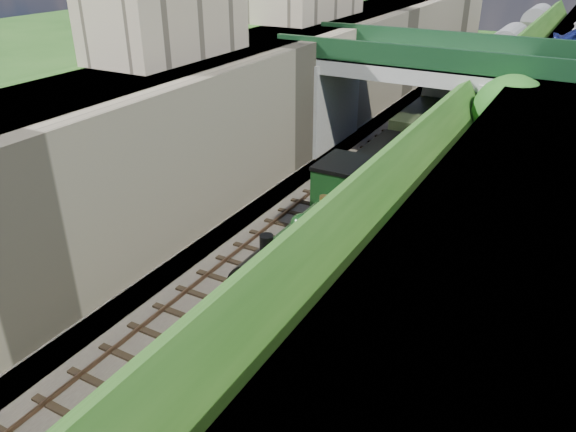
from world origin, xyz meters
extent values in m
plane|color=#1E4714|center=(0.00, 0.00, 0.00)|extent=(160.00, 160.00, 0.00)
cube|color=#473F38|center=(0.00, 20.00, 0.10)|extent=(10.00, 90.00, 0.20)
cube|color=#756B56|center=(-5.50, 20.00, 3.50)|extent=(1.00, 90.00, 7.00)
cube|color=#262628|center=(-9.00, 20.00, 3.50)|extent=(6.00, 90.00, 7.00)
cube|color=#1E4714|center=(5.00, 20.00, 2.70)|extent=(4.02, 90.00, 6.36)
sphere|color=#194C14|center=(4.69, 2.21, 2.39)|extent=(1.54, 1.54, 1.54)
sphere|color=#194C14|center=(4.62, 4.71, 2.28)|extent=(1.63, 1.63, 1.63)
sphere|color=#194C14|center=(6.12, 7.80, 4.72)|extent=(1.76, 1.76, 1.76)
sphere|color=#194C14|center=(3.87, 11.20, 1.07)|extent=(1.91, 1.91, 1.91)
sphere|color=#194C14|center=(4.74, 14.86, 2.48)|extent=(2.35, 2.35, 2.35)
sphere|color=#194C14|center=(4.50, 16.37, 2.09)|extent=(1.82, 1.82, 1.82)
sphere|color=#194C14|center=(3.87, 19.57, 1.07)|extent=(1.97, 1.97, 1.97)
sphere|color=#194C14|center=(5.52, 24.00, 3.74)|extent=(1.79, 1.79, 1.79)
sphere|color=#194C14|center=(6.07, 25.80, 4.63)|extent=(2.05, 2.05, 2.05)
sphere|color=#194C14|center=(5.64, 28.25, 3.94)|extent=(1.94, 1.94, 1.94)
sphere|color=#194C14|center=(4.65, 32.24, 2.34)|extent=(2.28, 2.28, 2.28)
sphere|color=#194C14|center=(4.46, 35.37, 2.03)|extent=(1.23, 1.23, 1.23)
sphere|color=#194C14|center=(5.45, 38.71, 3.63)|extent=(2.39, 2.39, 2.39)
sphere|color=#194C14|center=(5.76, 41.84, 4.14)|extent=(1.52, 1.52, 1.52)
sphere|color=#194C14|center=(6.20, 44.30, 4.86)|extent=(2.10, 2.10, 2.10)
sphere|color=#194C14|center=(4.39, 46.30, 1.92)|extent=(1.82, 1.82, 1.82)
sphere|color=#194C14|center=(4.87, 50.50, 2.69)|extent=(1.79, 1.79, 1.79)
sphere|color=#194C14|center=(5.57, 52.43, 3.83)|extent=(1.82, 1.82, 1.82)
sphere|color=#194C14|center=(5.80, 55.04, 4.20)|extent=(1.87, 1.87, 1.87)
sphere|color=#194C14|center=(4.39, 58.75, 1.91)|extent=(2.30, 2.30, 2.30)
sphere|color=#194C14|center=(5.21, 62.58, 3.24)|extent=(1.47, 1.47, 1.47)
cube|color=black|center=(-2.00, 20.00, 0.24)|extent=(2.50, 90.00, 0.07)
cube|color=brown|center=(-2.72, 20.00, 0.33)|extent=(0.08, 90.00, 0.14)
cube|color=brown|center=(-1.28, 20.00, 0.33)|extent=(0.08, 90.00, 0.14)
cube|color=black|center=(1.20, 20.00, 0.24)|extent=(2.50, 90.00, 0.07)
cube|color=brown|center=(0.48, 20.00, 0.33)|extent=(0.08, 90.00, 0.14)
cube|color=brown|center=(1.92, 20.00, 0.33)|extent=(0.08, 90.00, 0.14)
cube|color=gray|center=(0.50, 24.00, 5.70)|extent=(16.00, 6.00, 0.90)
cube|color=#153A1E|center=(0.50, 21.15, 6.65)|extent=(16.00, 0.30, 1.20)
cube|color=#153A1E|center=(0.50, 26.85, 6.65)|extent=(16.00, 0.30, 1.20)
cube|color=gray|center=(-5.50, 24.00, 2.85)|extent=(1.40, 6.40, 5.70)
cube|color=gray|center=(5.20, 24.00, 2.85)|extent=(2.40, 6.40, 5.70)
cube|color=gray|center=(-9.50, 14.00, 9.00)|extent=(4.00, 8.00, 4.00)
cylinder|color=black|center=(5.80, 19.81, 2.20)|extent=(0.30, 0.30, 4.40)
sphere|color=#194C14|center=(5.80, 19.81, 4.80)|extent=(3.60, 3.60, 3.60)
sphere|color=#194C14|center=(6.30, 20.61, 4.20)|extent=(2.40, 2.40, 2.40)
cube|color=black|center=(1.20, 8.33, 0.50)|extent=(2.40, 8.40, 0.60)
cube|color=black|center=(1.20, 9.33, 1.05)|extent=(2.70, 10.00, 0.35)
cube|color=maroon|center=(1.20, 4.23, 0.95)|extent=(2.70, 0.25, 0.70)
cylinder|color=black|center=(1.20, 8.53, 2.35)|extent=(1.90, 5.60, 1.90)
cylinder|color=black|center=(1.20, 5.23, 2.35)|extent=(1.96, 1.80, 1.96)
cylinder|color=white|center=(1.20, 4.25, 2.35)|extent=(1.10, 0.05, 1.10)
cylinder|color=black|center=(1.20, 5.23, 3.55)|extent=(0.44, 0.44, 0.90)
sphere|color=black|center=(1.20, 7.53, 3.35)|extent=(0.76, 0.76, 0.76)
cylinder|color=#A57F33|center=(1.20, 9.33, 3.45)|extent=(0.32, 0.32, 0.50)
cube|color=black|center=(1.20, 12.13, 2.50)|extent=(2.75, 2.40, 2.80)
cube|color=black|center=(1.20, 12.13, 3.95)|extent=(2.85, 2.50, 0.15)
cube|color=black|center=(-0.05, 5.73, 0.85)|extent=(0.60, 1.40, 0.90)
cube|color=black|center=(2.45, 5.73, 0.85)|extent=(0.60, 1.40, 0.90)
cube|color=black|center=(1.20, 16.53, 0.45)|extent=(2.30, 6.00, 0.50)
cube|color=black|center=(1.20, 16.53, 0.70)|extent=(2.60, 6.00, 0.50)
cube|color=black|center=(1.20, 16.53, 1.90)|extent=(2.70, 6.00, 2.40)
cube|color=black|center=(1.20, 16.53, 3.15)|extent=(2.50, 5.60, 0.20)
cube|color=black|center=(1.20, 29.13, 0.40)|extent=(2.30, 17.00, 0.40)
cube|color=black|center=(1.20, 29.13, 0.65)|extent=(2.50, 17.00, 0.50)
cube|color=black|center=(1.20, 29.13, 2.15)|extent=(2.80, 18.00, 2.70)
cube|color=slate|center=(1.20, 29.13, 3.65)|extent=(2.90, 18.00, 0.50)
cube|color=black|center=(1.20, 47.93, 0.40)|extent=(2.30, 17.00, 0.40)
cube|color=black|center=(1.20, 47.93, 0.65)|extent=(2.50, 17.00, 0.50)
cube|color=black|center=(1.20, 47.93, 2.15)|extent=(2.80, 18.00, 2.70)
cube|color=slate|center=(1.20, 47.93, 3.65)|extent=(2.90, 18.00, 0.50)
cube|color=black|center=(1.20, 66.73, 0.40)|extent=(2.30, 17.00, 0.40)
cube|color=black|center=(1.20, 66.73, 0.65)|extent=(2.50, 17.00, 0.50)
cube|color=black|center=(1.20, 66.73, 2.15)|extent=(2.80, 18.00, 2.70)
cube|color=slate|center=(1.20, 66.73, 3.65)|extent=(2.90, 18.00, 0.50)
camera|label=1|loc=(9.15, -7.71, 12.27)|focal=35.00mm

